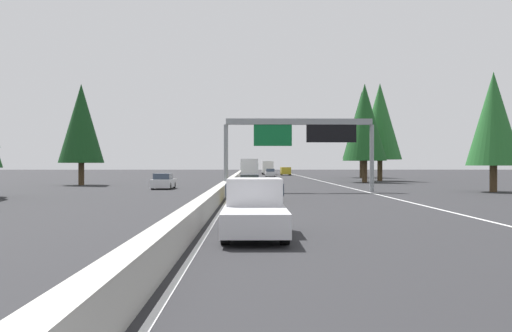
% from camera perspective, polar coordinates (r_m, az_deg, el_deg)
% --- Properties ---
extents(ground_plane, '(320.00, 320.00, 0.00)m').
position_cam_1_polar(ground_plane, '(63.51, -2.20, -1.91)').
color(ground_plane, '#262628').
extents(median_barrier, '(180.00, 0.56, 0.90)m').
position_cam_1_polar(median_barrier, '(83.49, -2.03, -1.09)').
color(median_barrier, '#ADAAA3').
rests_on(median_barrier, ground).
extents(shoulder_stripe_right, '(160.00, 0.16, 0.01)m').
position_cam_1_polar(shoulder_stripe_right, '(74.12, 6.96, -1.60)').
color(shoulder_stripe_right, silver).
rests_on(shoulder_stripe_right, ground).
extents(shoulder_stripe_median, '(160.00, 0.16, 0.01)m').
position_cam_1_polar(shoulder_stripe_median, '(73.49, -1.79, -1.62)').
color(shoulder_stripe_median, silver).
rests_on(shoulder_stripe_median, ground).
extents(sign_gantry_overhead, '(0.50, 12.68, 6.17)m').
position_cam_1_polar(sign_gantry_overhead, '(45.62, 4.79, 3.43)').
color(sign_gantry_overhead, gray).
rests_on(sign_gantry_overhead, ground).
extents(pickup_mid_center, '(5.60, 2.00, 1.86)m').
position_cam_1_polar(pickup_mid_center, '(18.00, -0.15, -4.37)').
color(pickup_mid_center, silver).
rests_on(pickup_mid_center, ground).
extents(sedan_mid_right, '(4.40, 1.80, 1.47)m').
position_cam_1_polar(sedan_mid_right, '(46.11, -0.68, -1.86)').
color(sedan_mid_right, '#AD931E').
rests_on(sedan_mid_right, ground).
extents(bus_distant_a, '(11.50, 2.55, 3.10)m').
position_cam_1_polar(bus_distant_a, '(83.22, -0.70, -0.22)').
color(bus_distant_a, white).
rests_on(bus_distant_a, ground).
extents(box_truck_far_right, '(8.50, 2.40, 2.95)m').
position_cam_1_polar(box_truck_far_right, '(120.42, 1.22, -0.14)').
color(box_truck_far_right, white).
rests_on(box_truck_far_right, ground).
extents(minivan_far_left, '(5.00, 1.95, 1.69)m').
position_cam_1_polar(minivan_far_left, '(111.74, 3.14, -0.50)').
color(minivan_far_left, '#AD931E').
rests_on(minivan_far_left, ground).
extents(sedan_far_center, '(4.40, 1.80, 1.47)m').
position_cam_1_polar(sedan_far_center, '(101.20, 1.51, -0.73)').
color(sedan_far_center, silver).
rests_on(sedan_far_center, ground).
extents(sedan_near_right, '(4.40, 1.80, 1.47)m').
position_cam_1_polar(sedan_near_right, '(33.75, -0.42, -2.62)').
color(sedan_near_right, '#AD931E').
rests_on(sedan_near_right, ground).
extents(oncoming_near, '(4.40, 1.80, 1.47)m').
position_cam_1_polar(oncoming_near, '(51.73, -9.76, -1.64)').
color(oncoming_near, silver).
rests_on(oncoming_near, ground).
extents(conifer_right_near, '(4.45, 4.45, 10.11)m').
position_cam_1_polar(conifer_right_near, '(49.59, 23.80, 4.58)').
color(conifer_right_near, '#4C3823').
rests_on(conifer_right_near, ground).
extents(conifer_right_mid, '(5.55, 5.55, 12.62)m').
position_cam_1_polar(conifer_right_mid, '(70.30, 11.41, 4.55)').
color(conifer_right_mid, '#4C3823').
rests_on(conifer_right_mid, ground).
extents(conifer_right_far, '(5.97, 5.97, 13.56)m').
position_cam_1_polar(conifer_right_far, '(76.79, 12.96, 4.61)').
color(conifer_right_far, '#4C3823').
rests_on(conifer_right_far, ground).
extents(conifer_right_distant, '(6.52, 6.52, 14.83)m').
position_cam_1_polar(conifer_right_distant, '(94.55, 11.12, 4.25)').
color(conifer_right_distant, '#4C3823').
rests_on(conifer_right_distant, ground).
extents(conifer_left_mid, '(4.95, 4.95, 11.26)m').
position_cam_1_polar(conifer_left_mid, '(63.01, -17.98, 4.29)').
color(conifer_left_mid, '#4C3823').
rests_on(conifer_left_mid, ground).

